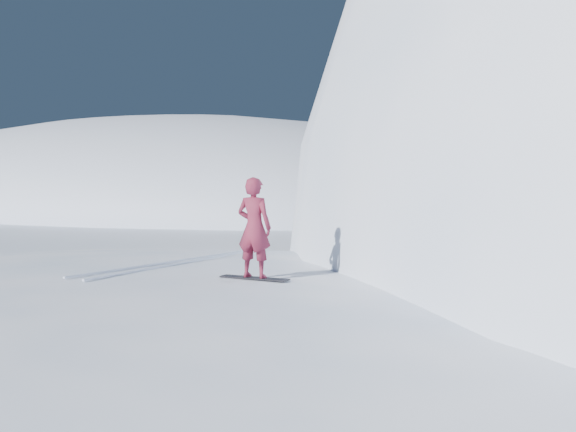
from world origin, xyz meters
name	(u,v)px	position (x,y,z in m)	size (l,w,h in m)	color
ground	(28,431)	(0.00, 0.00, 0.00)	(400.00, 400.00, 0.00)	white
near_ridge	(200,396)	(1.00, 3.00, 0.00)	(36.00, 28.00, 4.80)	white
far_ridge_a	(144,209)	(-70.00, 60.00, 0.00)	(120.00, 70.00, 28.00)	white
far_ridge_c	(454,204)	(-40.00, 110.00, 0.00)	(140.00, 90.00, 36.00)	white
wind_bumps	(113,392)	(-0.56, 2.12, 0.00)	(16.00, 14.40, 1.00)	white
snowboard	(254,278)	(2.27, 3.15, 2.41)	(1.34, 0.25, 0.02)	black
snowboarder	(254,227)	(2.27, 3.15, 3.33)	(0.66, 0.44, 1.82)	maroon
vapor_plume	(56,213)	(-68.72, 43.84, 0.00)	(11.01, 8.81, 7.71)	white
board_tracks	(182,261)	(-0.63, 4.05, 2.42)	(1.13, 5.98, 0.04)	silver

